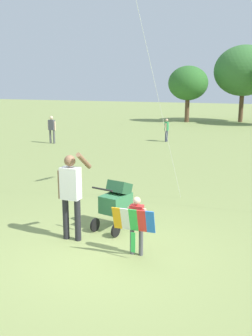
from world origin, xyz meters
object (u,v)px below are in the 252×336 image
Objects in this scene: person_red_shirt at (52,127)px; person_couple_left at (167,128)px; stroller at (116,200)px; child_with_butterfly_kite at (136,221)px; person_adult_flyer at (71,189)px.

person_couple_left is at bearing 31.37° from person_red_shirt.
person_red_shirt is (-8.35, 9.03, 0.23)m from stroller.
stroller is 0.78× the size of person_red_shirt.
child_with_butterfly_kite is 1.34m from stroller.
person_couple_left is (-3.19, 12.18, 0.12)m from stroller.
child_with_butterfly_kite is 13.80m from person_couple_left.
person_red_shirt is 6.05m from person_couple_left.
person_red_shirt is at bearing 132.66° from child_with_butterfly_kite.
person_couple_left is at bearing 101.59° from person_adult_flyer.
child_with_butterfly_kite is 13.65m from person_red_shirt.
person_red_shirt is 1.16× the size of person_couple_left.
person_adult_flyer is 1.23× the size of person_red_shirt.
person_adult_flyer is at bearing 175.59° from child_with_butterfly_kite.
stroller is (0.51, 0.90, -0.40)m from person_adult_flyer.
person_red_shirt is at bearing 132.78° from stroller.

